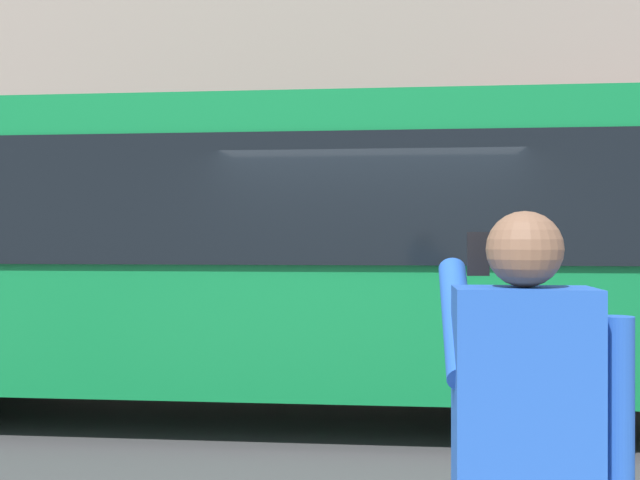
# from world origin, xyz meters

# --- Properties ---
(ground_plane) EXTENTS (60.00, 60.00, 0.00)m
(ground_plane) POSITION_xyz_m (0.00, 0.00, 0.00)
(ground_plane) COLOR #38383A
(building_facade_far) EXTENTS (28.00, 1.55, 12.00)m
(building_facade_far) POSITION_xyz_m (-0.02, -6.80, 5.99)
(building_facade_far) COLOR gray
(building_facade_far) RESTS_ON ground_plane
(red_bus) EXTENTS (9.05, 2.54, 3.08)m
(red_bus) POSITION_xyz_m (1.42, -0.56, 1.68)
(red_bus) COLOR #0F7238
(red_bus) RESTS_ON ground_plane
(pedestrian_photographer) EXTENTS (0.53, 0.52, 1.70)m
(pedestrian_photographer) POSITION_xyz_m (-0.60, 4.69, 1.14)
(pedestrian_photographer) COLOR #4C4238
(pedestrian_photographer) RESTS_ON sidewalk_curb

